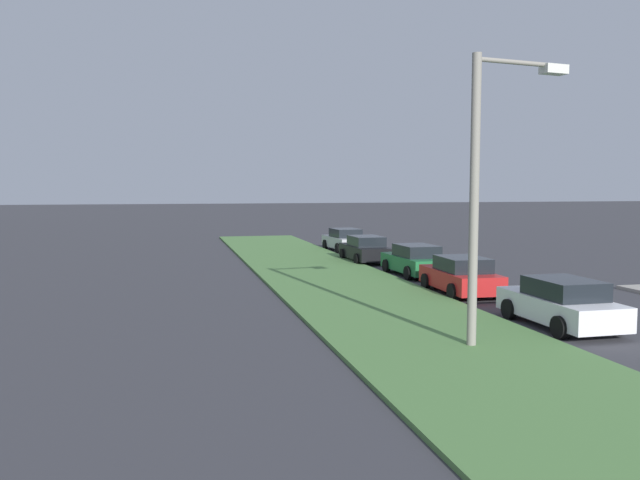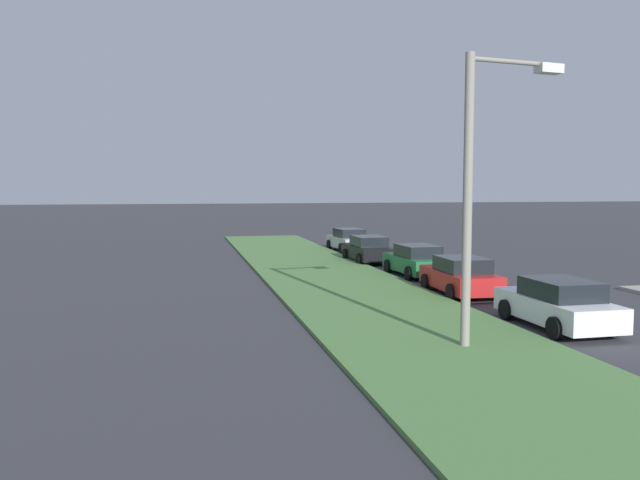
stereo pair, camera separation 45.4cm
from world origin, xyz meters
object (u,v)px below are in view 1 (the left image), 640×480
(parked_car_silver, at_px, (345,240))
(streetlight, at_px, (486,179))
(parked_car_green, at_px, (415,261))
(parked_car_black, at_px, (365,249))
(parked_car_red, at_px, (461,276))
(parked_car_white, at_px, (561,303))

(parked_car_silver, height_order, streetlight, streetlight)
(streetlight, bearing_deg, parked_car_green, -14.62)
(parked_car_green, relative_size, parked_car_black, 1.01)
(parked_car_red, bearing_deg, parked_car_green, -0.45)
(parked_car_white, relative_size, parked_car_red, 0.99)
(parked_car_white, relative_size, parked_car_green, 0.99)
(parked_car_red, distance_m, parked_car_green, 5.25)
(streetlight, bearing_deg, parked_car_silver, -7.58)
(parked_car_green, distance_m, parked_car_black, 5.72)
(parked_car_white, xyz_separation_m, parked_car_green, (11.35, 0.04, 0.00))
(parked_car_red, distance_m, parked_car_silver, 17.27)
(parked_car_green, height_order, streetlight, streetlight)
(parked_car_green, height_order, parked_car_black, same)
(parked_car_white, xyz_separation_m, streetlight, (-1.72, 3.45, 3.67))
(parked_car_white, bearing_deg, parked_car_green, 0.48)
(parked_car_red, distance_m, streetlight, 9.22)
(parked_car_red, xyz_separation_m, parked_car_black, (10.93, 0.44, 0.00))
(parked_car_green, bearing_deg, parked_car_black, 4.90)
(parked_car_white, relative_size, streetlight, 0.57)
(parked_car_green, bearing_deg, parked_car_white, 178.53)
(parked_car_white, distance_m, parked_car_green, 11.35)
(parked_car_black, relative_size, streetlight, 0.58)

